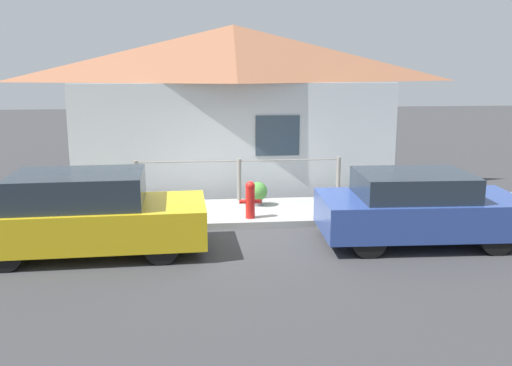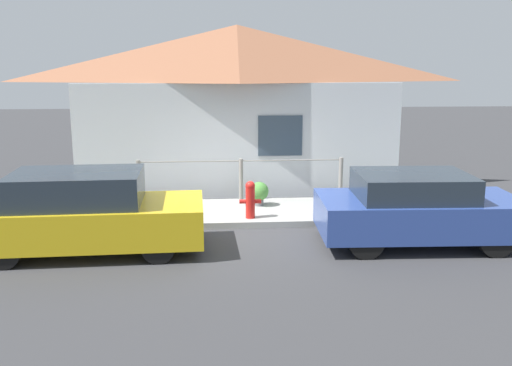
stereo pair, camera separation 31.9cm
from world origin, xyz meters
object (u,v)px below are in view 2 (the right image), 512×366
object	(u,v)px
fire_hydrant	(250,199)
potted_plant_near_hydrant	(259,192)
potted_plant_by_fence	(113,197)
potted_plant_corner	(372,189)
car_left	(85,213)
car_right	(417,209)

from	to	relation	value
fire_hydrant	potted_plant_near_hydrant	distance (m)	1.07
potted_plant_near_hydrant	potted_plant_by_fence	world-z (taller)	potted_plant_near_hydrant
potted_plant_corner	car_left	bearing A→B (deg)	-156.34
car_left	fire_hydrant	distance (m)	3.45
car_right	potted_plant_near_hydrant	xyz separation A→B (m)	(-2.77, 2.59, -0.24)
fire_hydrant	potted_plant_near_hydrant	xyz separation A→B (m)	(0.27, 1.03, -0.10)
car_right	fire_hydrant	xyz separation A→B (m)	(-3.04, 1.57, -0.14)
car_right	potted_plant_by_fence	xyz separation A→B (m)	(-6.04, 2.38, -0.26)
car_right	potted_plant_by_fence	size ratio (longest dim) A/B	7.05
car_right	fire_hydrant	world-z (taller)	car_right
car_left	potted_plant_corner	world-z (taller)	car_left
potted_plant_corner	potted_plant_by_fence	bearing A→B (deg)	-177.69
fire_hydrant	potted_plant_by_fence	xyz separation A→B (m)	(-3.00, 0.81, -0.12)
potted_plant_near_hydrant	potted_plant_by_fence	distance (m)	3.27
car_right	potted_plant_near_hydrant	world-z (taller)	car_right
potted_plant_near_hydrant	potted_plant_corner	size ratio (longest dim) A/B	0.92
car_right	fire_hydrant	distance (m)	3.42
fire_hydrant	potted_plant_corner	bearing A→B (deg)	19.87
potted_plant_near_hydrant	potted_plant_corner	distance (m)	2.64
car_left	car_right	bearing A→B (deg)	-2.01
car_left	car_right	xyz separation A→B (m)	(6.11, 0.00, -0.03)
potted_plant_by_fence	potted_plant_corner	bearing A→B (deg)	2.31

